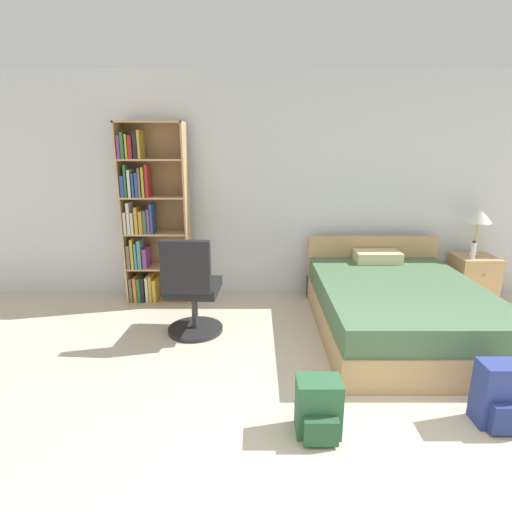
{
  "coord_description": "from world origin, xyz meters",
  "views": [
    {
      "loc": [
        -0.72,
        -1.52,
        1.76
      ],
      "look_at": [
        -0.72,
        1.98,
        0.81
      ],
      "focal_mm": 28.0,
      "sensor_mm": 36.0,
      "label": 1
    }
  ],
  "objects_px": {
    "bookshelf": "(148,219)",
    "office_chair": "(191,292)",
    "nightstand": "(472,279)",
    "water_bottle": "(472,250)",
    "table_lamp": "(478,215)",
    "backpack_blue": "(500,396)",
    "bed": "(395,306)",
    "backpack_green": "(318,409)"
  },
  "relations": [
    {
      "from": "table_lamp",
      "to": "water_bottle",
      "type": "xyz_separation_m",
      "value": [
        -0.09,
        -0.14,
        -0.37
      ]
    },
    {
      "from": "bookshelf",
      "to": "nightstand",
      "type": "xyz_separation_m",
      "value": [
        3.75,
        -0.05,
        -0.7
      ]
    },
    {
      "from": "backpack_green",
      "to": "office_chair",
      "type": "bearing_deg",
      "value": 126.02
    },
    {
      "from": "bed",
      "to": "office_chair",
      "type": "bearing_deg",
      "value": -177.09
    },
    {
      "from": "office_chair",
      "to": "backpack_green",
      "type": "relative_size",
      "value": 2.67
    },
    {
      "from": "bookshelf",
      "to": "water_bottle",
      "type": "relative_size",
      "value": 9.91
    },
    {
      "from": "nightstand",
      "to": "table_lamp",
      "type": "xyz_separation_m",
      "value": [
        -0.01,
        0.04,
        0.75
      ]
    },
    {
      "from": "nightstand",
      "to": "backpack_blue",
      "type": "height_order",
      "value": "nightstand"
    },
    {
      "from": "nightstand",
      "to": "water_bottle",
      "type": "xyz_separation_m",
      "value": [
        -0.1,
        -0.1,
        0.37
      ]
    },
    {
      "from": "water_bottle",
      "to": "bookshelf",
      "type": "bearing_deg",
      "value": 177.64
    },
    {
      "from": "bookshelf",
      "to": "backpack_blue",
      "type": "height_order",
      "value": "bookshelf"
    },
    {
      "from": "water_bottle",
      "to": "backpack_green",
      "type": "height_order",
      "value": "water_bottle"
    },
    {
      "from": "office_chair",
      "to": "backpack_blue",
      "type": "bearing_deg",
      "value": -30.52
    },
    {
      "from": "bed",
      "to": "table_lamp",
      "type": "xyz_separation_m",
      "value": [
        1.15,
        0.81,
        0.76
      ]
    },
    {
      "from": "water_bottle",
      "to": "backpack_green",
      "type": "distance_m",
      "value": 3.0
    },
    {
      "from": "bed",
      "to": "backpack_green",
      "type": "xyz_separation_m",
      "value": [
        -0.98,
        -1.48,
        -0.09
      ]
    },
    {
      "from": "office_chair",
      "to": "nightstand",
      "type": "bearing_deg",
      "value": 15.63
    },
    {
      "from": "nightstand",
      "to": "bookshelf",
      "type": "bearing_deg",
      "value": 179.29
    },
    {
      "from": "office_chair",
      "to": "nightstand",
      "type": "xyz_separation_m",
      "value": [
        3.14,
        0.88,
        -0.17
      ]
    },
    {
      "from": "office_chair",
      "to": "backpack_blue",
      "type": "relative_size",
      "value": 2.26
    },
    {
      "from": "nightstand",
      "to": "backpack_blue",
      "type": "distance_m",
      "value": 2.37
    },
    {
      "from": "bookshelf",
      "to": "table_lamp",
      "type": "bearing_deg",
      "value": -0.15
    },
    {
      "from": "backpack_blue",
      "to": "backpack_green",
      "type": "xyz_separation_m",
      "value": [
        -1.19,
        -0.08,
        -0.03
      ]
    },
    {
      "from": "bed",
      "to": "bookshelf",
      "type": "bearing_deg",
      "value": 162.4
    },
    {
      "from": "bookshelf",
      "to": "bed",
      "type": "distance_m",
      "value": 2.82
    },
    {
      "from": "backpack_green",
      "to": "bookshelf",
      "type": "bearing_deg",
      "value": 125.06
    },
    {
      "from": "bookshelf",
      "to": "office_chair",
      "type": "bearing_deg",
      "value": -56.42
    },
    {
      "from": "bookshelf",
      "to": "table_lamp",
      "type": "distance_m",
      "value": 3.74
    },
    {
      "from": "office_chair",
      "to": "table_lamp",
      "type": "distance_m",
      "value": 3.31
    },
    {
      "from": "bookshelf",
      "to": "backpack_green",
      "type": "relative_size",
      "value": 5.49
    },
    {
      "from": "bookshelf",
      "to": "backpack_green",
      "type": "distance_m",
      "value": 2.93
    },
    {
      "from": "table_lamp",
      "to": "backpack_blue",
      "type": "height_order",
      "value": "table_lamp"
    },
    {
      "from": "table_lamp",
      "to": "backpack_green",
      "type": "relative_size",
      "value": 1.56
    },
    {
      "from": "bed",
      "to": "nightstand",
      "type": "distance_m",
      "value": 1.39
    },
    {
      "from": "bookshelf",
      "to": "bed",
      "type": "relative_size",
      "value": 0.99
    },
    {
      "from": "bed",
      "to": "table_lamp",
      "type": "bearing_deg",
      "value": 35.39
    },
    {
      "from": "office_chair",
      "to": "water_bottle",
      "type": "bearing_deg",
      "value": 14.3
    },
    {
      "from": "bed",
      "to": "water_bottle",
      "type": "distance_m",
      "value": 1.31
    },
    {
      "from": "bookshelf",
      "to": "backpack_green",
      "type": "height_order",
      "value": "bookshelf"
    },
    {
      "from": "bookshelf",
      "to": "nightstand",
      "type": "relative_size",
      "value": 3.66
    },
    {
      "from": "table_lamp",
      "to": "bookshelf",
      "type": "bearing_deg",
      "value": 179.85
    },
    {
      "from": "office_chair",
      "to": "nightstand",
      "type": "distance_m",
      "value": 3.26
    }
  ]
}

